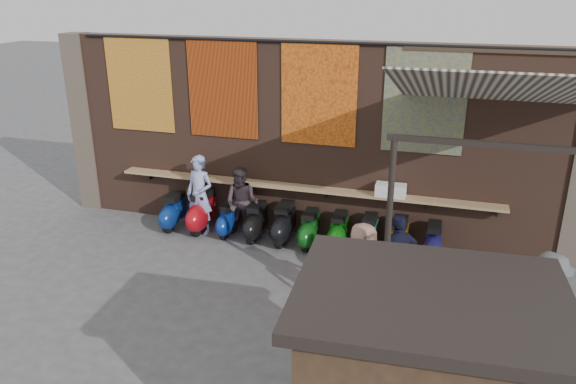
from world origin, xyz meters
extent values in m
plane|color=#474749|center=(0.00, 0.00, 0.00)|extent=(70.00, 70.00, 0.00)
cube|color=brown|center=(0.00, 2.70, 2.00)|extent=(10.00, 0.40, 4.00)
cube|color=#4C4238|center=(-5.20, 2.70, 2.00)|extent=(0.50, 0.50, 4.00)
cube|color=#9E7A51|center=(0.00, 2.33, 1.10)|extent=(8.00, 0.32, 0.05)
cube|color=white|center=(1.82, 2.30, 1.25)|extent=(0.58, 0.27, 0.25)
cube|color=maroon|center=(-3.60, 2.48, 3.00)|extent=(1.50, 0.02, 2.00)
cube|color=#E74F0D|center=(-1.70, 2.48, 3.00)|extent=(1.50, 0.02, 2.00)
cube|color=orange|center=(0.30, 2.48, 3.00)|extent=(1.50, 0.02, 2.00)
cube|color=navy|center=(2.30, 2.48, 3.00)|extent=(1.50, 0.02, 2.00)
cylinder|color=black|center=(0.00, 2.47, 3.98)|extent=(9.50, 0.06, 0.06)
imported|color=#94A2D8|center=(-2.09, 1.95, 0.85)|extent=(0.69, 0.52, 1.70)
imported|color=#32262C|center=(-1.17, 2.00, 0.76)|extent=(0.75, 0.59, 1.52)
imported|color=black|center=(2.19, 0.41, 0.77)|extent=(0.93, 0.86, 1.54)
imported|color=#4E4F53|center=(4.31, -0.56, 0.81)|extent=(1.20, 1.13, 1.63)
imported|color=#977060|center=(1.68, -0.17, 0.78)|extent=(0.83, 0.91, 1.57)
cube|color=black|center=(2.80, -3.51, 2.42)|extent=(2.54, 2.01, 0.12)
cube|color=gold|center=(2.75, -2.66, 1.71)|extent=(1.20, 0.11, 0.50)
cube|color=#473321|center=(2.75, -2.66, 0.86)|extent=(1.81, 0.20, 0.06)
cube|color=beige|center=(3.50, 0.90, 3.55)|extent=(3.20, 3.28, 0.97)
cube|color=#33261C|center=(3.50, 2.49, 3.95)|extent=(3.30, 0.08, 0.12)
cube|color=black|center=(3.50, -0.60, 3.08)|extent=(3.00, 0.08, 0.08)
cylinder|color=black|center=(2.10, -0.60, 1.55)|extent=(0.09, 0.09, 3.10)
camera|label=1|loc=(2.82, -8.03, 5.06)|focal=35.00mm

